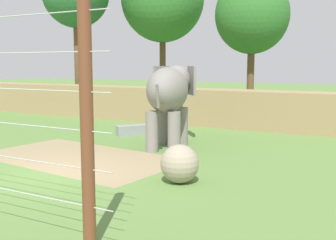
{
  "coord_description": "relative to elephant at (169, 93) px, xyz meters",
  "views": [
    {
      "loc": [
        8.65,
        -8.48,
        3.11
      ],
      "look_at": [
        2.47,
        2.73,
        1.4
      ],
      "focal_mm": 44.89,
      "sensor_mm": 36.0,
      "label": 1
    }
  ],
  "objects": [
    {
      "name": "feed_trough",
      "position": [
        -2.66,
        1.46,
        -1.8
      ],
      "size": [
        1.24,
        1.42,
        0.44
      ],
      "color": "gray",
      "rests_on": "ground"
    },
    {
      "name": "enrichment_ball",
      "position": [
        2.59,
        -4.18,
        -1.51
      ],
      "size": [
        1.02,
        1.02,
        1.02
      ],
      "primitive_type": "sphere",
      "color": "gray",
      "rests_on": "ground"
    },
    {
      "name": "ground_plane",
      "position": [
        -1.13,
        -5.28,
        -2.02
      ],
      "size": [
        120.0,
        120.0,
        0.0
      ],
      "primitive_type": "plane",
      "color": "#5B7F3D"
    },
    {
      "name": "dirt_patch",
      "position": [
        -1.74,
        -3.13,
        -2.02
      ],
      "size": [
        7.17,
        4.61,
        0.01
      ],
      "primitive_type": "cube",
      "rotation": [
        0.0,
        0.0,
        -0.11
      ],
      "color": "#937F5B",
      "rests_on": "ground"
    },
    {
      "name": "tree_behind_wall",
      "position": [
        -0.63,
        11.65,
        4.03
      ],
      "size": [
        4.51,
        4.51,
        8.46
      ],
      "color": "brown",
      "rests_on": "ground"
    },
    {
      "name": "elephant",
      "position": [
        0.0,
        0.0,
        0.0
      ],
      "size": [
        2.24,
        4.01,
        3.06
      ],
      "color": "gray",
      "rests_on": "ground"
    },
    {
      "name": "embankment_wall",
      "position": [
        -1.13,
        6.01,
        -1.11
      ],
      "size": [
        36.0,
        1.8,
        1.84
      ],
      "primitive_type": "cube",
      "color": "#997F56",
      "rests_on": "ground"
    }
  ]
}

